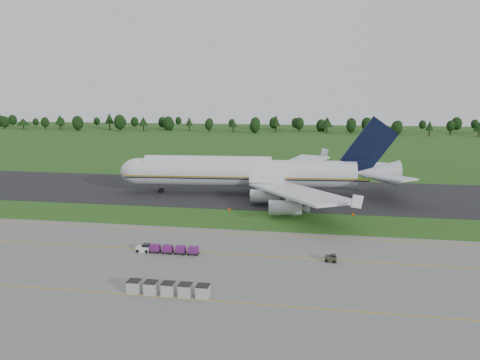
% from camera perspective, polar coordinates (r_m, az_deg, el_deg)
% --- Properties ---
extents(ground, '(600.00, 600.00, 0.00)m').
position_cam_1_polar(ground, '(101.49, -2.03, -4.73)').
color(ground, '#255018').
rests_on(ground, ground).
extents(apron, '(300.00, 52.00, 0.06)m').
position_cam_1_polar(apron, '(70.28, -7.73, -11.96)').
color(apron, slate).
rests_on(apron, ground).
extents(taxiway, '(300.00, 40.00, 0.08)m').
position_cam_1_polar(taxiway, '(128.25, 0.48, -1.44)').
color(taxiway, black).
rests_on(taxiway, ground).
extents(apron_markings, '(300.00, 30.20, 0.01)m').
position_cam_1_polar(apron_markings, '(76.51, -6.15, -9.97)').
color(apron_markings, gold).
rests_on(apron_markings, apron).
extents(tree_line, '(527.89, 23.02, 11.89)m').
position_cam_1_polar(tree_line, '(317.31, 7.43, 6.79)').
color(tree_line, black).
rests_on(tree_line, ground).
extents(aircraft, '(74.81, 72.73, 21.00)m').
position_cam_1_polar(aircraft, '(124.01, 1.24, 0.94)').
color(aircraft, silver).
rests_on(aircraft, ground).
extents(baggage_train, '(10.91, 1.39, 1.34)m').
position_cam_1_polar(baggage_train, '(81.05, -8.97, -8.31)').
color(baggage_train, silver).
rests_on(baggage_train, apron).
extents(utility_cart, '(1.92, 1.33, 0.98)m').
position_cam_1_polar(utility_cart, '(77.69, 11.02, -9.41)').
color(utility_cart, '#303223').
rests_on(utility_cart, apron).
extents(uld_row, '(11.33, 1.73, 1.71)m').
position_cam_1_polar(uld_row, '(65.26, -8.75, -12.97)').
color(uld_row, '#ABABAB').
rests_on(uld_row, apron).
extents(edge_markers, '(28.35, 0.30, 0.60)m').
position_cam_1_polar(edge_markers, '(106.40, 6.13, -3.91)').
color(edge_markers, '#DC3A06').
rests_on(edge_markers, ground).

